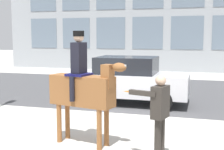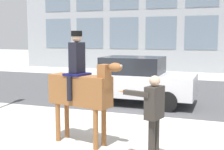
# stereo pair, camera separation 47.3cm
# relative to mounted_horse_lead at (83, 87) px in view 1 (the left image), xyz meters

# --- Properties ---
(ground_plane) EXTENTS (80.00, 80.00, 0.00)m
(ground_plane) POSITION_rel_mounted_horse_lead_xyz_m (0.06, 2.41, -1.27)
(ground_plane) COLOR #B2AFA8
(road_surface) EXTENTS (24.15, 8.50, 0.01)m
(road_surface) POSITION_rel_mounted_horse_lead_xyz_m (0.06, 7.16, -1.27)
(road_surface) COLOR #444447
(road_surface) RESTS_ON ground_plane
(mounted_horse_lead) EXTENTS (1.86, 0.74, 2.49)m
(mounted_horse_lead) POSITION_rel_mounted_horse_lead_xyz_m (0.00, 0.00, 0.00)
(mounted_horse_lead) COLOR brown
(mounted_horse_lead) RESTS_ON ground_plane
(pedestrian_bystander) EXTENTS (0.90, 0.45, 1.66)m
(pedestrian_bystander) POSITION_rel_mounted_horse_lead_xyz_m (1.73, -0.53, -0.29)
(pedestrian_bystander) COLOR #332D28
(pedestrian_bystander) RESTS_ON ground_plane
(street_car_near_lane) EXTENTS (4.11, 1.87, 1.66)m
(street_car_near_lane) POSITION_rel_mounted_horse_lead_xyz_m (-0.02, 4.43, -0.42)
(street_car_near_lane) COLOR #B7B7BC
(street_car_near_lane) RESTS_ON ground_plane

